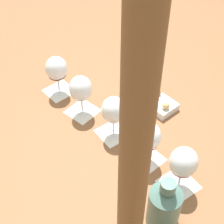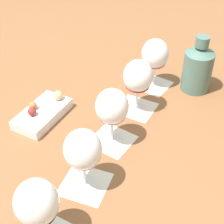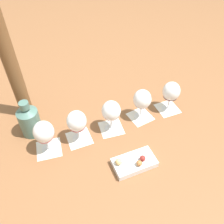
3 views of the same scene
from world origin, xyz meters
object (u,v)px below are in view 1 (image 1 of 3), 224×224
at_px(wine_glass_3, 81,90).
at_px(wine_glass_4, 57,70).
at_px(ceramic_vase, 164,205).
at_px(wine_glass_0, 183,163).
at_px(wine_glass_1, 148,137).
at_px(snack_dish, 155,101).
at_px(umbrella_pole, 138,113).
at_px(wine_glass_2, 114,110).

height_order(wine_glass_3, wine_glass_4, same).
bearing_deg(ceramic_vase, wine_glass_0, -96.69).
bearing_deg(wine_glass_4, wine_glass_1, 155.12).
xyz_separation_m(wine_glass_1, ceramic_vase, (-0.11, 0.19, -0.03)).
xyz_separation_m(snack_dish, umbrella_pole, (-0.11, 0.60, 0.51)).
bearing_deg(ceramic_vase, wine_glass_1, -59.65).
bearing_deg(wine_glass_2, wine_glass_0, 154.11).
relative_size(wine_glass_4, umbrella_pole, 0.15).
height_order(wine_glass_1, snack_dish, wine_glass_1).
xyz_separation_m(wine_glass_0, ceramic_vase, (0.02, 0.14, -0.03)).
distance_m(wine_glass_3, umbrella_pole, 0.71).
distance_m(wine_glass_2, ceramic_vase, 0.37).
relative_size(wine_glass_0, wine_glass_3, 1.00).
bearing_deg(wine_glass_0, snack_dish, -61.55).
bearing_deg(wine_glass_4, umbrella_pole, 133.21).
height_order(wine_glass_1, ceramic_vase, ceramic_vase).
relative_size(wine_glass_2, snack_dish, 0.82).
height_order(wine_glass_4, snack_dish, wine_glass_4).
xyz_separation_m(wine_glass_1, wine_glass_2, (0.14, -0.08, -0.00)).
bearing_deg(wine_glass_3, ceramic_vase, 141.77).
height_order(wine_glass_4, umbrella_pole, umbrella_pole).
bearing_deg(wine_glass_2, ceramic_vase, 133.71).
xyz_separation_m(wine_glass_3, umbrella_pole, (-0.35, 0.45, 0.42)).
distance_m(wine_glass_1, wine_glass_3, 0.33).
bearing_deg(wine_glass_3, wine_glass_2, 160.43).
bearing_deg(wine_glass_2, wine_glass_4, -23.49).
bearing_deg(wine_glass_2, snack_dish, -114.87).
bearing_deg(wine_glass_1, wine_glass_3, -23.58).
distance_m(wine_glass_0, wine_glass_4, 0.63).
distance_m(wine_glass_4, umbrella_pole, 0.84).
bearing_deg(wine_glass_0, ceramic_vase, 83.31).
height_order(ceramic_vase, snack_dish, ceramic_vase).
bearing_deg(wine_glass_4, wine_glass_2, 156.51).
distance_m(wine_glass_4, snack_dish, 0.41).
relative_size(wine_glass_4, ceramic_vase, 0.88).
bearing_deg(snack_dish, wine_glass_1, 100.46).
relative_size(ceramic_vase, umbrella_pole, 0.17).
bearing_deg(wine_glass_4, ceramic_vase, 144.24).
distance_m(wine_glass_3, ceramic_vase, 0.53).
bearing_deg(umbrella_pole, snack_dish, -79.90).
relative_size(wine_glass_1, wine_glass_2, 1.00).
xyz_separation_m(wine_glass_2, wine_glass_3, (0.15, -0.05, -0.00)).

